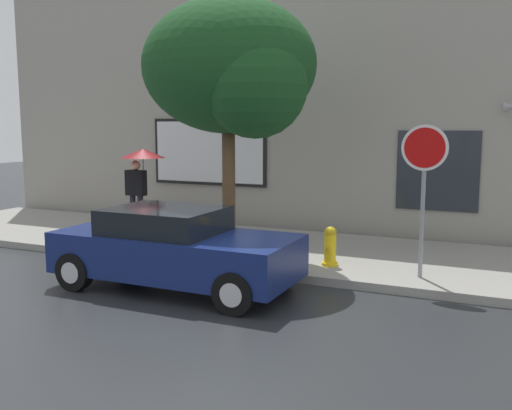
{
  "coord_description": "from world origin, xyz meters",
  "views": [
    {
      "loc": [
        4.21,
        -7.97,
        2.71
      ],
      "look_at": [
        -0.26,
        1.8,
        1.2
      ],
      "focal_mm": 39.76,
      "sensor_mm": 36.0,
      "label": 1
    }
  ],
  "objects_px": {
    "parked_car": "(174,249)",
    "pedestrian_with_umbrella": "(141,165)",
    "stop_sign": "(424,171)",
    "street_tree": "(233,70)",
    "fire_hydrant": "(330,247)"
  },
  "relations": [
    {
      "from": "parked_car",
      "to": "fire_hydrant",
      "type": "bearing_deg",
      "value": 44.06
    },
    {
      "from": "stop_sign",
      "to": "street_tree",
      "type": "bearing_deg",
      "value": 179.18
    },
    {
      "from": "fire_hydrant",
      "to": "pedestrian_with_umbrella",
      "type": "height_order",
      "value": "pedestrian_with_umbrella"
    },
    {
      "from": "fire_hydrant",
      "to": "pedestrian_with_umbrella",
      "type": "distance_m",
      "value": 5.58
    },
    {
      "from": "parked_car",
      "to": "street_tree",
      "type": "bearing_deg",
      "value": 84.99
    },
    {
      "from": "parked_car",
      "to": "street_tree",
      "type": "height_order",
      "value": "street_tree"
    },
    {
      "from": "parked_car",
      "to": "fire_hydrant",
      "type": "xyz_separation_m",
      "value": [
        2.08,
        2.01,
        -0.17
      ]
    },
    {
      "from": "pedestrian_with_umbrella",
      "to": "stop_sign",
      "type": "bearing_deg",
      "value": -13.34
    },
    {
      "from": "parked_car",
      "to": "stop_sign",
      "type": "bearing_deg",
      "value": 26.33
    },
    {
      "from": "fire_hydrant",
      "to": "parked_car",
      "type": "bearing_deg",
      "value": -135.94
    },
    {
      "from": "fire_hydrant",
      "to": "stop_sign",
      "type": "xyz_separation_m",
      "value": [
        1.64,
        -0.17,
        1.47
      ]
    },
    {
      "from": "street_tree",
      "to": "parked_car",
      "type": "bearing_deg",
      "value": -95.01
    },
    {
      "from": "parked_car",
      "to": "pedestrian_with_umbrella",
      "type": "distance_m",
      "value": 4.82
    },
    {
      "from": "stop_sign",
      "to": "parked_car",
      "type": "bearing_deg",
      "value": -153.67
    },
    {
      "from": "parked_car",
      "to": "pedestrian_with_umbrella",
      "type": "bearing_deg",
      "value": 132.33
    }
  ]
}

